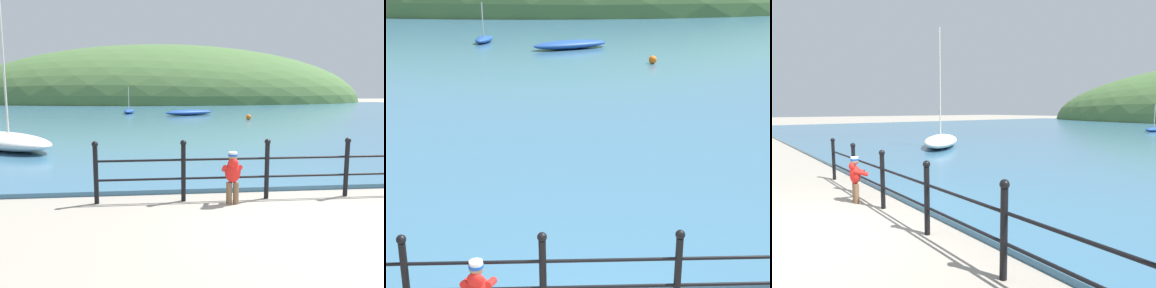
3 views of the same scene
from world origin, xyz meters
TOP-DOWN VIEW (x-y plane):
  - water at (0.00, 32.00)m, footprint 80.00×60.00m
  - far_hillside at (0.00, 67.65)m, footprint 75.72×41.65m
  - iron_railing at (0.47, 1.50)m, footprint 8.44×0.12m
  - boat_far_right at (0.59, 26.33)m, footprint 4.73×3.32m
  - boat_white_sailboat at (-4.70, 29.37)m, footprint 1.22×2.65m
  - mooring_buoy at (4.34, 20.87)m, footprint 0.38×0.38m

SIDE VIEW (x-z plane):
  - far_hillside at x=0.00m, z-range -10.73..10.73m
  - water at x=0.00m, z-range 0.00..0.10m
  - mooring_buoy at x=4.34m, z-range 0.10..0.48m
  - boat_white_sailboat at x=-4.70m, z-range -0.91..1.54m
  - boat_far_right at x=0.59m, z-range 0.10..0.59m
  - iron_railing at x=0.47m, z-range 0.04..1.25m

